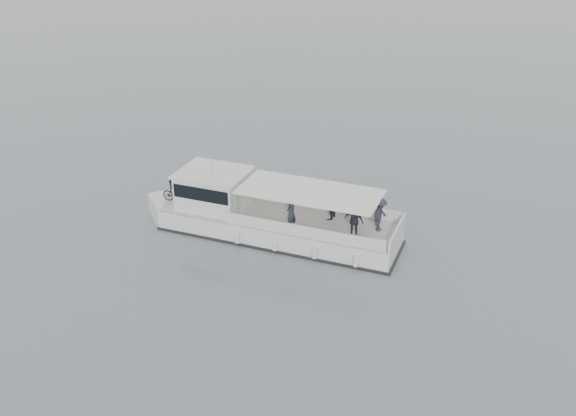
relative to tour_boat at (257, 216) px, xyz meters
The scene contains 2 objects.
ground 4.74m from the tour_boat, 124.22° to the left, with size 1400.00×1400.00×0.00m, color #566265.
tour_boat is the anchor object (origin of this frame).
Camera 1 is at (18.82, -24.87, 14.32)m, focal length 40.00 mm.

